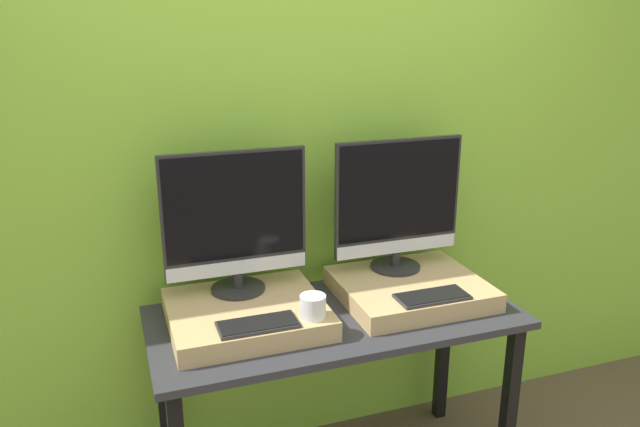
# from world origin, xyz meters

# --- Properties ---
(wall_back) EXTENTS (8.00, 0.04, 2.60)m
(wall_back) POSITION_xyz_m (0.00, 0.72, 1.30)
(wall_back) COLOR #8CC638
(wall_back) RESTS_ON ground_plane
(workbench) EXTENTS (1.44, 0.65, 0.79)m
(workbench) POSITION_xyz_m (0.00, 0.32, 0.69)
(workbench) COLOR #2D2D33
(workbench) RESTS_ON ground_plane
(wooden_riser_left) EXTENTS (0.58, 0.51, 0.08)m
(wooden_riser_left) POSITION_xyz_m (-0.34, 0.36, 0.83)
(wooden_riser_left) COLOR tan
(wooden_riser_left) RESTS_ON workbench
(monitor_left) EXTENTS (0.56, 0.21, 0.56)m
(monitor_left) POSITION_xyz_m (-0.34, 0.50, 1.16)
(monitor_left) COLOR #282828
(monitor_left) RESTS_ON wooden_riser_left
(keyboard_left) EXTENTS (0.28, 0.13, 0.01)m
(keyboard_left) POSITION_xyz_m (-0.34, 0.18, 0.88)
(keyboard_left) COLOR #2D2D2D
(keyboard_left) RESTS_ON wooden_riser_left
(mug) EXTENTS (0.09, 0.09, 0.09)m
(mug) POSITION_xyz_m (-0.14, 0.18, 0.91)
(mug) COLOR white
(mug) RESTS_ON wooden_riser_left
(wooden_riser_right) EXTENTS (0.58, 0.51, 0.08)m
(wooden_riser_right) POSITION_xyz_m (0.34, 0.36, 0.83)
(wooden_riser_right) COLOR tan
(wooden_riser_right) RESTS_ON workbench
(monitor_right) EXTENTS (0.56, 0.21, 0.56)m
(monitor_right) POSITION_xyz_m (0.34, 0.50, 1.16)
(monitor_right) COLOR #282828
(monitor_right) RESTS_ON wooden_riser_right
(keyboard_right) EXTENTS (0.28, 0.13, 0.01)m
(keyboard_right) POSITION_xyz_m (0.34, 0.18, 0.88)
(keyboard_right) COLOR #2D2D2D
(keyboard_right) RESTS_ON wooden_riser_right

